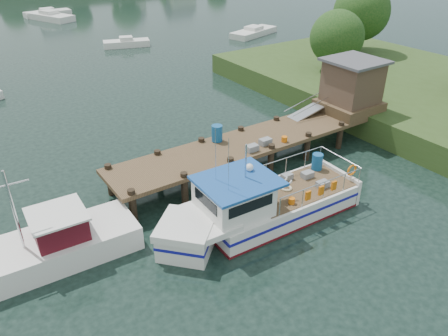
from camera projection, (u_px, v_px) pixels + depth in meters
ground_plane at (224, 173)px, 22.35m from camera, size 160.00×160.00×0.00m
near_shore at (439, 80)px, 29.09m from camera, size 16.00×30.00×7.76m
dock at (320, 106)px, 24.45m from camera, size 16.60×3.00×4.78m
lobster_boat at (257, 207)px, 18.20m from camera, size 9.75×3.11×4.65m
work_boat at (39, 250)px, 16.05m from camera, size 7.90×2.66×4.16m
moored_far at (48, 13)px, 60.31m from camera, size 6.17×2.35×1.03m
moored_b at (126, 43)px, 45.13m from camera, size 4.89×2.92×1.02m
moored_c at (254, 32)px, 49.73m from camera, size 6.78×4.03×1.01m
moored_d at (50, 16)px, 57.65m from camera, size 5.06×7.64×1.23m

